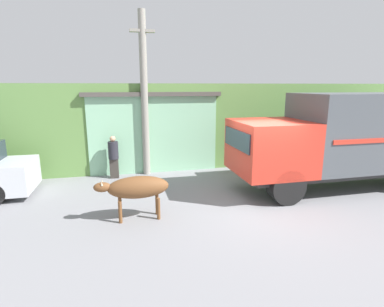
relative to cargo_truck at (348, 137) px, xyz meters
name	(u,v)px	position (x,y,z in m)	size (l,w,h in m)	color
ground_plane	(256,204)	(-3.58, -0.74, -1.75)	(60.00, 60.00, 0.00)	gray
hillside_embankment	(196,119)	(-3.58, 6.57, 0.00)	(32.00, 6.49, 3.50)	#608C47
building_backdrop	(151,129)	(-6.10, 4.46, -0.15)	(5.33, 2.70, 3.18)	#8CC69E
cargo_truck	(348,137)	(0.00, 0.00, 0.00)	(7.39, 2.32, 3.18)	#2D2D2D
brown_cow	(137,188)	(-7.05, -0.95, -0.90)	(1.89, 0.58, 1.15)	brown
pedestrian_on_hill	(114,155)	(-7.69, 2.89, -0.88)	(0.40, 0.40, 1.61)	#38332D
utility_pole	(144,94)	(-6.45, 3.15, 1.38)	(0.90, 0.27, 6.07)	gray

